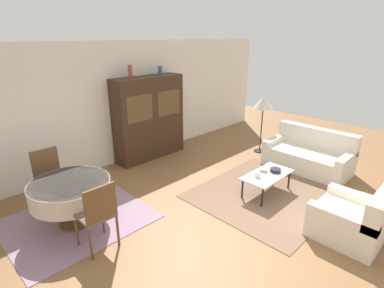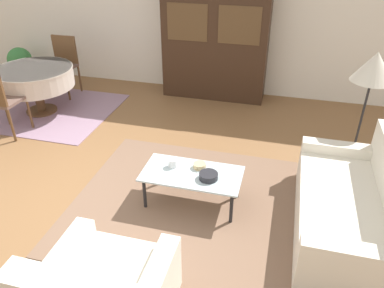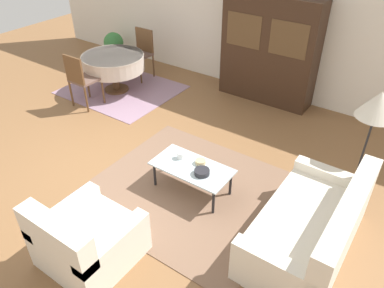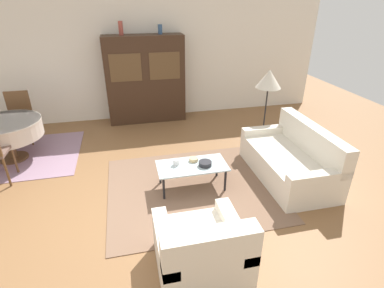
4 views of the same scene
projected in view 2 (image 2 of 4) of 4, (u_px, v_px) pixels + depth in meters
ground_plane at (86, 205)px, 4.09m from camera, size 14.00×14.00×0.00m
wall_back at (178, 11)px, 6.42m from camera, size 10.00×0.06×2.70m
area_rug at (190, 203)px, 4.11m from camera, size 2.53×2.27×0.01m
dining_rug at (49, 110)px, 6.16m from camera, size 2.10×1.82×0.01m
couch at (355, 209)px, 3.58m from camera, size 0.93×1.75×0.87m
coffee_table at (192, 176)px, 3.95m from camera, size 1.05×0.54×0.38m
display_cabinet at (215, 41)px, 6.21m from camera, size 1.74×0.49×1.93m
dining_table at (35, 78)px, 5.82m from camera, size 1.19×1.19×0.73m
dining_chair_far at (63, 62)px, 6.49m from camera, size 0.44×0.44×1.00m
floor_lamp at (374, 70)px, 4.17m from camera, size 0.47×0.47×1.45m
cup at (173, 163)px, 4.02m from camera, size 0.10×0.10×0.09m
bowl at (208, 176)px, 3.83m from camera, size 0.20×0.20×0.07m
bowl_small at (200, 166)px, 4.01m from camera, size 0.14×0.14×0.05m
potted_plant at (21, 63)px, 7.18m from camera, size 0.45×0.45×0.64m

